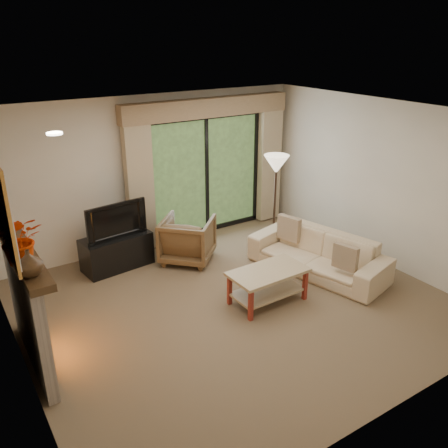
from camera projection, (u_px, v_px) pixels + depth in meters
floor at (236, 304)px, 6.62m from camera, size 5.50×5.50×0.00m
ceiling at (238, 115)px, 5.63m from camera, size 5.50×5.50×0.00m
wall_back at (154, 172)px, 8.07m from camera, size 5.00×0.00×5.00m
wall_front at (395, 304)px, 4.18m from camera, size 5.00×0.00×5.00m
wall_left at (10, 271)px, 4.75m from camera, size 0.00×5.00×5.00m
wall_right at (380, 183)px, 7.50m from camera, size 0.00×5.00×5.00m
fireplace at (28, 311)px, 5.20m from camera, size 0.24×1.70×1.37m
sliding_door at (206, 175)px, 8.61m from camera, size 2.26×0.10×2.16m
curtain_left at (139, 183)px, 7.81m from camera, size 0.45×0.18×2.35m
curtain_right at (269, 161)px, 9.16m from camera, size 0.45×0.18×2.35m
cornice at (208, 108)px, 8.08m from camera, size 3.20×0.24×0.32m
media_console at (117, 252)px, 7.55m from camera, size 1.13×0.61×0.54m
tv at (114, 219)px, 7.34m from camera, size 1.00×0.24×0.57m
armchair at (188, 239)px, 7.74m from camera, size 1.14×1.14×0.74m
sofa at (318, 254)px, 7.38m from camera, size 1.36×2.31×0.63m
pillow_near at (345, 257)px, 6.77m from camera, size 0.19×0.39×0.37m
pillow_far at (289, 228)px, 7.74m from camera, size 0.21×0.42×0.41m
coffee_table at (268, 286)px, 6.58m from camera, size 1.10×0.62×0.49m
floor_lamp at (275, 201)px, 8.20m from camera, size 0.49×0.49×1.61m
vase at (29, 263)px, 4.47m from camera, size 0.32×0.32×0.27m
branches at (20, 239)px, 4.67m from camera, size 0.57×0.53×0.52m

